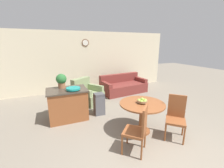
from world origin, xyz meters
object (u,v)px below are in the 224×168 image
object	(u,v)px
dining_table	(142,110)
couch	(123,86)
kitchen_island	(68,104)
potted_plant	(61,80)
armchair	(87,95)
fruit_bowl	(142,101)
teal_bowl	(73,89)
trash_bin	(99,104)
dining_chair_near_left	(139,128)
dining_chair_near_right	(176,115)

from	to	relation	value
dining_table	couch	bearing A→B (deg)	71.15
kitchen_island	potted_plant	size ratio (longest dim) A/B	2.66
potted_plant	armchair	world-z (taller)	potted_plant
fruit_bowl	teal_bowl	distance (m)	1.90
trash_bin	armchair	world-z (taller)	armchair
armchair	fruit_bowl	bearing A→B (deg)	-107.26
dining_chair_near_left	teal_bowl	world-z (taller)	dining_chair_near_left
dining_table	couch	xyz separation A→B (m)	(1.04, 3.04, -0.31)
dining_table	fruit_bowl	xyz separation A→B (m)	(-0.00, -0.00, 0.23)
fruit_bowl	trash_bin	size ratio (longest dim) A/B	0.36
dining_chair_near_left	kitchen_island	bearing A→B (deg)	72.61
dining_chair_near_left	potted_plant	world-z (taller)	potted_plant
teal_bowl	potted_plant	bearing A→B (deg)	125.41
trash_bin	dining_table	bearing A→B (deg)	-63.64
dining_chair_near_right	potted_plant	distance (m)	3.18
dining_chair_near_right	couch	xyz separation A→B (m)	(0.43, 3.52, -0.26)
kitchen_island	dining_table	bearing A→B (deg)	-41.74
dining_chair_near_left	kitchen_island	xyz separation A→B (m)	(-1.11, 2.03, -0.09)
kitchen_island	teal_bowl	world-z (taller)	teal_bowl
dining_chair_near_right	fruit_bowl	bearing A→B (deg)	6.16
fruit_bowl	teal_bowl	xyz separation A→B (m)	(-1.43, 1.25, 0.13)
dining_table	potted_plant	world-z (taller)	potted_plant
armchair	trash_bin	bearing A→B (deg)	-119.12
trash_bin	couch	xyz separation A→B (m)	(1.70, 1.71, -0.06)
dining_table	dining_chair_near_left	xyz separation A→B (m)	(-0.48, -0.61, -0.05)
couch	kitchen_island	bearing A→B (deg)	-154.96
fruit_bowl	couch	bearing A→B (deg)	71.14
dining_chair_near_left	teal_bowl	size ratio (longest dim) A/B	2.63
dining_chair_near_right	kitchen_island	world-z (taller)	dining_chair_near_right
dining_chair_near_left	fruit_bowl	xyz separation A→B (m)	(0.48, 0.61, 0.28)
dining_chair_near_right	kitchen_island	distance (m)	2.90
dining_chair_near_left	armchair	distance (m)	3.08
kitchen_island	teal_bowl	bearing A→B (deg)	-46.75
couch	fruit_bowl	bearing A→B (deg)	-115.67
couch	dining_chair_near_right	bearing A→B (deg)	-103.69
couch	potted_plant	bearing A→B (deg)	-159.31
trash_bin	armchair	distance (m)	1.11
dining_table	trash_bin	bearing A→B (deg)	116.36
dining_chair_near_left	trash_bin	world-z (taller)	dining_chair_near_left
fruit_bowl	kitchen_island	world-z (taller)	fruit_bowl
potted_plant	dining_chair_near_left	bearing A→B (deg)	-61.49
fruit_bowl	kitchen_island	xyz separation A→B (m)	(-1.58, 1.41, -0.37)
potted_plant	couch	distance (m)	3.20
dining_table	trash_bin	distance (m)	1.51
fruit_bowl	trash_bin	bearing A→B (deg)	116.32
fruit_bowl	trash_bin	distance (m)	1.57
couch	armchair	xyz separation A→B (m)	(-1.81, -0.60, 0.02)
trash_bin	teal_bowl	bearing A→B (deg)	-173.35
dining_chair_near_right	fruit_bowl	xyz separation A→B (m)	(-0.61, 0.48, 0.28)
teal_bowl	armchair	bearing A→B (deg)	61.24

